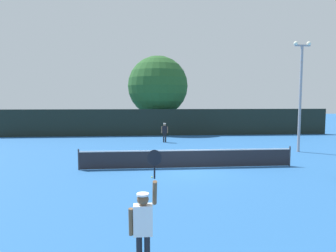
{
  "coord_description": "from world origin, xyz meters",
  "views": [
    {
      "loc": [
        -2.29,
        -15.19,
        3.52
      ],
      "look_at": [
        -0.69,
        3.84,
        1.88
      ],
      "focal_mm": 31.84,
      "sensor_mm": 36.0,
      "label": 1
    }
  ],
  "objects_px": {
    "tennis_ball": "(152,177)",
    "parked_car_mid": "(176,122)",
    "large_tree": "(158,86)",
    "player_serving": "(144,221)",
    "player_receiving": "(165,131)",
    "parked_car_far": "(217,123)",
    "parked_car_near": "(135,124)",
    "light_pole": "(301,89)"
  },
  "relations": [
    {
      "from": "tennis_ball",
      "to": "parked_car_mid",
      "type": "height_order",
      "value": "parked_car_mid"
    },
    {
      "from": "tennis_ball",
      "to": "large_tree",
      "type": "xyz_separation_m",
      "value": [
        1.27,
        19.61,
        5.05
      ]
    },
    {
      "from": "player_serving",
      "to": "tennis_ball",
      "type": "height_order",
      "value": "player_serving"
    },
    {
      "from": "player_receiving",
      "to": "parked_car_far",
      "type": "height_order",
      "value": "parked_car_far"
    },
    {
      "from": "large_tree",
      "to": "parked_car_near",
      "type": "bearing_deg",
      "value": 137.62
    },
    {
      "from": "player_serving",
      "to": "light_pole",
      "type": "relative_size",
      "value": 0.34
    },
    {
      "from": "tennis_ball",
      "to": "parked_car_far",
      "type": "height_order",
      "value": "parked_car_far"
    },
    {
      "from": "player_serving",
      "to": "tennis_ball",
      "type": "xyz_separation_m",
      "value": [
        0.39,
        7.54,
        -1.08
      ]
    },
    {
      "from": "parked_car_mid",
      "to": "parked_car_near",
      "type": "bearing_deg",
      "value": -156.26
    },
    {
      "from": "player_receiving",
      "to": "parked_car_far",
      "type": "bearing_deg",
      "value": -122.95
    },
    {
      "from": "player_receiving",
      "to": "parked_car_mid",
      "type": "distance_m",
      "value": 13.47
    },
    {
      "from": "parked_car_near",
      "to": "tennis_ball",
      "type": "bearing_deg",
      "value": -88.85
    },
    {
      "from": "player_receiving",
      "to": "tennis_ball",
      "type": "bearing_deg",
      "value": 82.98
    },
    {
      "from": "light_pole",
      "to": "parked_car_mid",
      "type": "bearing_deg",
      "value": 109.05
    },
    {
      "from": "player_receiving",
      "to": "large_tree",
      "type": "distance_m",
      "value": 9.12
    },
    {
      "from": "player_receiving",
      "to": "parked_car_mid",
      "type": "height_order",
      "value": "parked_car_mid"
    },
    {
      "from": "player_receiving",
      "to": "parked_car_near",
      "type": "relative_size",
      "value": 0.38
    },
    {
      "from": "light_pole",
      "to": "parked_car_far",
      "type": "bearing_deg",
      "value": 95.16
    },
    {
      "from": "parked_car_mid",
      "to": "player_serving",
      "type": "bearing_deg",
      "value": -101.88
    },
    {
      "from": "light_pole",
      "to": "large_tree",
      "type": "distance_m",
      "value": 16.26
    },
    {
      "from": "player_serving",
      "to": "parked_car_mid",
      "type": "relative_size",
      "value": 0.58
    },
    {
      "from": "player_serving",
      "to": "tennis_ball",
      "type": "bearing_deg",
      "value": 87.04
    },
    {
      "from": "tennis_ball",
      "to": "large_tree",
      "type": "relative_size",
      "value": 0.01
    },
    {
      "from": "light_pole",
      "to": "large_tree",
      "type": "height_order",
      "value": "large_tree"
    },
    {
      "from": "large_tree",
      "to": "parked_car_mid",
      "type": "distance_m",
      "value": 7.15
    },
    {
      "from": "parked_car_near",
      "to": "parked_car_mid",
      "type": "distance_m",
      "value": 5.82
    },
    {
      "from": "player_serving",
      "to": "parked_car_far",
      "type": "height_order",
      "value": "player_serving"
    },
    {
      "from": "player_receiving",
      "to": "large_tree",
      "type": "bearing_deg",
      "value": -88.97
    },
    {
      "from": "large_tree",
      "to": "parked_car_far",
      "type": "distance_m",
      "value": 9.18
    },
    {
      "from": "player_receiving",
      "to": "large_tree",
      "type": "relative_size",
      "value": 0.19
    },
    {
      "from": "parked_car_near",
      "to": "player_serving",
      "type": "bearing_deg",
      "value": -90.48
    },
    {
      "from": "player_receiving",
      "to": "large_tree",
      "type": "xyz_separation_m",
      "value": [
        -0.15,
        8.14,
        4.11
      ]
    },
    {
      "from": "parked_car_near",
      "to": "large_tree",
      "type": "bearing_deg",
      "value": -44.67
    },
    {
      "from": "light_pole",
      "to": "parked_car_mid",
      "type": "height_order",
      "value": "light_pole"
    },
    {
      "from": "large_tree",
      "to": "player_serving",
      "type": "bearing_deg",
      "value": -93.49
    },
    {
      "from": "light_pole",
      "to": "parked_car_far",
      "type": "relative_size",
      "value": 1.68
    },
    {
      "from": "large_tree",
      "to": "parked_car_mid",
      "type": "relative_size",
      "value": 1.93
    },
    {
      "from": "light_pole",
      "to": "player_receiving",
      "type": "bearing_deg",
      "value": 148.6
    },
    {
      "from": "player_receiving",
      "to": "parked_car_far",
      "type": "xyz_separation_m",
      "value": [
        7.32,
        11.3,
        -0.2
      ]
    },
    {
      "from": "light_pole",
      "to": "parked_car_mid",
      "type": "relative_size",
      "value": 1.72
    },
    {
      "from": "tennis_ball",
      "to": "player_serving",
      "type": "bearing_deg",
      "value": -92.96
    },
    {
      "from": "tennis_ball",
      "to": "parked_car_mid",
      "type": "bearing_deg",
      "value": 81.26
    }
  ]
}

